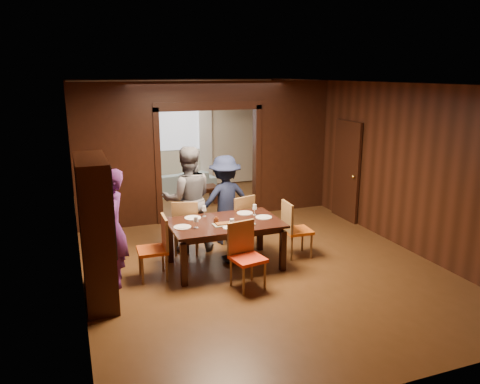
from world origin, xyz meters
name	(u,v)px	position (x,y,z in m)	size (l,w,h in m)	color
floor	(235,241)	(0.00, 0.00, 0.00)	(9.00, 9.00, 0.00)	#533317
ceiling	(234,83)	(0.00, 0.00, 2.90)	(5.50, 9.00, 0.02)	silver
room_walls	(205,147)	(0.00, 1.89, 1.51)	(5.52, 9.01, 2.90)	black
person_purple	(112,229)	(-2.28, -1.12, 0.88)	(0.64, 0.42, 1.75)	#522263
person_grey	(188,199)	(-0.90, -0.12, 0.93)	(0.90, 0.70, 1.86)	#515258
person_navy	(225,200)	(-0.18, 0.00, 0.82)	(1.06, 0.61, 1.63)	#151C36
sofa	(177,183)	(-0.20, 3.85, 0.28)	(1.94, 0.76, 0.57)	#96B9C4
serving_bowl	(230,216)	(-0.40, -0.90, 0.80)	(0.29, 0.29, 0.07)	black
dining_table	(225,244)	(-0.53, -1.04, 0.38)	(1.77, 1.10, 0.76)	black
coffee_table	(201,195)	(0.13, 2.77, 0.20)	(0.80, 0.50, 0.40)	black
chair_left	(152,248)	(-1.72, -1.08, 0.48)	(0.44, 0.44, 0.97)	#C04812
chair_right	(298,229)	(0.77, -1.05, 0.48)	(0.44, 0.44, 0.97)	orange
chair_far_l	(186,226)	(-0.98, -0.24, 0.48)	(0.44, 0.44, 0.97)	red
chair_far_r	(238,220)	(-0.03, -0.26, 0.48)	(0.44, 0.44, 0.97)	orange
chair_near	(248,257)	(-0.48, -1.90, 0.48)	(0.44, 0.44, 0.97)	red
hutch	(96,231)	(-2.53, -1.50, 1.00)	(0.40, 1.20, 2.00)	black
door_right	(346,171)	(2.70, 0.50, 1.05)	(0.06, 0.90, 2.10)	black
window_far	(178,125)	(0.00, 4.44, 1.70)	(1.20, 0.03, 1.30)	silver
curtain_left	(150,144)	(-0.75, 4.40, 1.25)	(0.35, 0.06, 2.40)	white
curtain_right	(206,141)	(0.75, 4.40, 1.25)	(0.35, 0.06, 2.40)	white
plate_left	(182,227)	(-1.24, -1.08, 0.77)	(0.27, 0.27, 0.01)	silver
plate_far_l	(193,218)	(-0.97, -0.68, 0.77)	(0.27, 0.27, 0.01)	white
plate_far_r	(245,213)	(-0.08, -0.73, 0.77)	(0.27, 0.27, 0.01)	silver
plate_right	(264,217)	(0.13, -1.06, 0.77)	(0.27, 0.27, 0.01)	silver
plate_near	(232,227)	(-0.53, -1.35, 0.77)	(0.27, 0.27, 0.01)	white
platter_a	(223,224)	(-0.62, -1.19, 0.78)	(0.30, 0.20, 0.04)	gray
platter_b	(245,223)	(-0.29, -1.27, 0.78)	(0.30, 0.20, 0.04)	gray
wineglass_left	(196,222)	(-1.05, -1.18, 0.85)	(0.08, 0.08, 0.18)	silver
wineglass_far	(204,211)	(-0.77, -0.65, 0.85)	(0.08, 0.08, 0.18)	white
wineglass_right	(255,210)	(0.05, -0.87, 0.85)	(0.08, 0.08, 0.18)	white
tumbler	(232,223)	(-0.53, -1.35, 0.83)	(0.07, 0.07, 0.14)	silver
condiment_jar	(216,220)	(-0.70, -1.09, 0.82)	(0.08, 0.08, 0.11)	#4E2412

